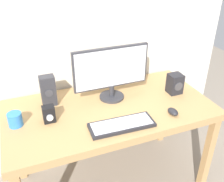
{
  "coord_description": "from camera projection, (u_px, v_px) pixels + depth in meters",
  "views": [
    {
      "loc": [
        -0.52,
        -1.36,
        1.68
      ],
      "look_at": [
        0.02,
        0.0,
        0.84
      ],
      "focal_mm": 41.2,
      "sensor_mm": 36.0,
      "label": 1
    }
  ],
  "objects": [
    {
      "name": "ground_plane",
      "position": [
        110.0,
        181.0,
        2.09
      ],
      "size": [
        6.0,
        6.0,
        0.0
      ],
      "primitive_type": "plane",
      "color": "gray"
    },
    {
      "name": "speaker_left",
      "position": [
        48.0,
        91.0,
        1.71
      ],
      "size": [
        0.1,
        0.08,
        0.21
      ],
      "color": "#333338",
      "rests_on": "desk"
    },
    {
      "name": "monitor",
      "position": [
        111.0,
        71.0,
        1.75
      ],
      "size": [
        0.53,
        0.17,
        0.38
      ],
      "color": "#333338",
      "rests_on": "desk"
    },
    {
      "name": "mouse",
      "position": [
        173.0,
        112.0,
        1.65
      ],
      "size": [
        0.06,
        0.09,
        0.04
      ],
      "primitive_type": "ellipsoid",
      "rotation": [
        0.0,
        0.0,
        0.09
      ],
      "color": "#232328",
      "rests_on": "desk"
    },
    {
      "name": "speaker_right",
      "position": [
        175.0,
        84.0,
        1.87
      ],
      "size": [
        0.1,
        0.1,
        0.15
      ],
      "color": "#232328",
      "rests_on": "desk"
    },
    {
      "name": "coffee_mug",
      "position": [
        15.0,
        120.0,
        1.54
      ],
      "size": [
        0.09,
        0.09,
        0.09
      ],
      "primitive_type": "cylinder",
      "color": "#337FD8",
      "rests_on": "desk"
    },
    {
      "name": "desk",
      "position": [
        110.0,
        115.0,
        1.77
      ],
      "size": [
        1.39,
        0.71,
        0.72
      ],
      "color": "tan",
      "rests_on": "ground_plane"
    },
    {
      "name": "audio_controller",
      "position": [
        49.0,
        114.0,
        1.57
      ],
      "size": [
        0.07,
        0.07,
        0.11
      ],
      "color": "black",
      "rests_on": "desk"
    },
    {
      "name": "keyboard_primary",
      "position": [
        122.0,
        125.0,
        1.55
      ],
      "size": [
        0.4,
        0.16,
        0.02
      ],
      "color": "#232328",
      "rests_on": "desk"
    }
  ]
}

